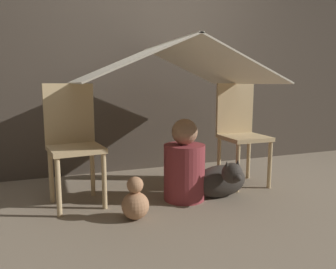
# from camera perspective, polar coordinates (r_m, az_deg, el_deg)

# --- Properties ---
(ground_plane) EXTENTS (8.80, 8.80, 0.00)m
(ground_plane) POSITION_cam_1_polar(r_m,az_deg,el_deg) (2.68, 1.30, -11.40)
(ground_plane) COLOR gray
(wall_back) EXTENTS (7.00, 0.05, 2.50)m
(wall_back) POSITION_cam_1_polar(r_m,az_deg,el_deg) (3.54, -5.30, 14.07)
(wall_back) COLOR #4C4238
(wall_back) RESTS_ON ground_plane
(chair_left) EXTENTS (0.43, 0.43, 0.93)m
(chair_left) POSITION_cam_1_polar(r_m,az_deg,el_deg) (2.61, -16.19, -0.73)
(chair_left) COLOR #D1B27F
(chair_left) RESTS_ON ground_plane
(chair_right) EXTENTS (0.39, 0.39, 0.93)m
(chair_right) POSITION_cam_1_polar(r_m,az_deg,el_deg) (3.10, 12.44, 0.89)
(chair_right) COLOR #D1B27F
(chair_right) RESTS_ON ground_plane
(sheet_canopy) EXTENTS (1.49, 1.20, 0.33)m
(sheet_canopy) POSITION_cam_1_polar(r_m,az_deg,el_deg) (2.67, 0.00, 12.37)
(sheet_canopy) COLOR silver
(person_front) EXTENTS (0.33, 0.33, 0.65)m
(person_front) POSITION_cam_1_polar(r_m,az_deg,el_deg) (2.63, 2.87, -5.51)
(person_front) COLOR maroon
(person_front) RESTS_ON ground_plane
(dog) EXTENTS (0.46, 0.38, 0.35)m
(dog) POSITION_cam_1_polar(r_m,az_deg,el_deg) (2.71, 9.45, -7.78)
(dog) COLOR #332D28
(dog) RESTS_ON ground_plane
(plush_toy) EXTENTS (0.19, 0.19, 0.30)m
(plush_toy) POSITION_cam_1_polar(r_m,az_deg,el_deg) (2.31, -5.71, -11.60)
(plush_toy) COLOR tan
(plush_toy) RESTS_ON ground_plane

